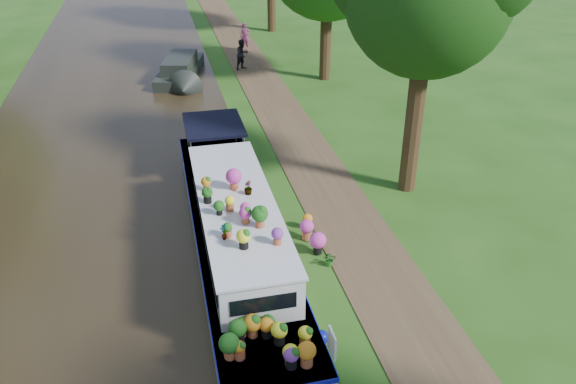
{
  "coord_description": "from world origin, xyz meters",
  "views": [
    {
      "loc": [
        -3.8,
        -12.11,
        8.99
      ],
      "look_at": [
        -0.64,
        1.36,
        1.3
      ],
      "focal_mm": 35.0,
      "sensor_mm": 36.0,
      "label": 1
    }
  ],
  "objects_px": {
    "second_boat": "(180,70)",
    "pedestrian_pink": "(245,37)",
    "plant_boat": "(239,235)",
    "pedestrian_dark": "(242,54)"
  },
  "relations": [
    {
      "from": "plant_boat",
      "to": "pedestrian_dark",
      "type": "distance_m",
      "value": 17.64
    },
    {
      "from": "plant_boat",
      "to": "pedestrian_pink",
      "type": "bearing_deg",
      "value": 80.2
    },
    {
      "from": "second_boat",
      "to": "pedestrian_pink",
      "type": "height_order",
      "value": "pedestrian_pink"
    },
    {
      "from": "pedestrian_pink",
      "to": "pedestrian_dark",
      "type": "relative_size",
      "value": 1.04
    },
    {
      "from": "plant_boat",
      "to": "second_boat",
      "type": "height_order",
      "value": "plant_boat"
    },
    {
      "from": "plant_boat",
      "to": "second_boat",
      "type": "bearing_deg",
      "value": 91.74
    },
    {
      "from": "pedestrian_pink",
      "to": "pedestrian_dark",
      "type": "distance_m",
      "value": 3.76
    },
    {
      "from": "second_boat",
      "to": "pedestrian_dark",
      "type": "xyz_separation_m",
      "value": [
        3.39,
        0.92,
        0.35
      ]
    },
    {
      "from": "plant_boat",
      "to": "pedestrian_dark",
      "type": "bearing_deg",
      "value": 80.57
    },
    {
      "from": "second_boat",
      "to": "pedestrian_pink",
      "type": "distance_m",
      "value": 6.21
    }
  ]
}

